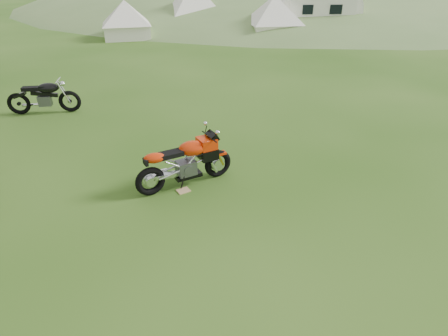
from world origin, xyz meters
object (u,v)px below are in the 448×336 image
object	(u,v)px
tent_left	(126,18)
caravan	(318,15)
tent_right	(274,16)
vintage_moto_d	(43,96)
plywood_board	(183,191)
tent_mid	(193,7)
sport_motorcycle	(185,159)

from	to	relation	value
tent_left	caravan	size ratio (longest dim) A/B	0.52
tent_right	caravan	world-z (taller)	tent_right
vintage_moto_d	caravan	bearing A→B (deg)	42.50
tent_right	plywood_board	bearing A→B (deg)	-111.97
tent_left	tent_mid	bearing A→B (deg)	28.95
plywood_board	caravan	world-z (taller)	caravan
caravan	tent_left	bearing A→B (deg)	-177.42
vintage_moto_d	tent_mid	xyz separation A→B (m)	(7.78, 15.95, 0.89)
sport_motorcycle	caravan	bearing A→B (deg)	40.94
tent_mid	tent_right	distance (m)	6.48
tent_left	tent_right	bearing A→B (deg)	-13.86
sport_motorcycle	tent_mid	world-z (taller)	tent_mid
tent_right	caravan	bearing A→B (deg)	12.17
plywood_board	tent_mid	size ratio (longest dim) A/B	0.08
plywood_board	tent_right	world-z (taller)	tent_right
tent_mid	sport_motorcycle	bearing A→B (deg)	-105.01
sport_motorcycle	plywood_board	world-z (taller)	sport_motorcycle
plywood_board	caravan	distance (m)	20.91
tent_left	tent_mid	world-z (taller)	tent_mid
plywood_board	sport_motorcycle	bearing A→B (deg)	67.86
caravan	sport_motorcycle	bearing A→B (deg)	-113.31
plywood_board	tent_right	size ratio (longest dim) A/B	0.09
sport_motorcycle	caravan	xyz separation A→B (m)	(11.63, 17.03, 0.59)
sport_motorcycle	tent_left	size ratio (longest dim) A/B	0.77
tent_mid	tent_left	bearing A→B (deg)	-155.29
caravan	vintage_moto_d	bearing A→B (deg)	-132.06
sport_motorcycle	tent_mid	bearing A→B (deg)	64.39
vintage_moto_d	tent_mid	size ratio (longest dim) A/B	0.64
tent_mid	caravan	world-z (taller)	tent_mid
plywood_board	caravan	bearing A→B (deg)	55.83
plywood_board	vintage_moto_d	distance (m)	6.82
plywood_board	tent_left	world-z (taller)	tent_left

